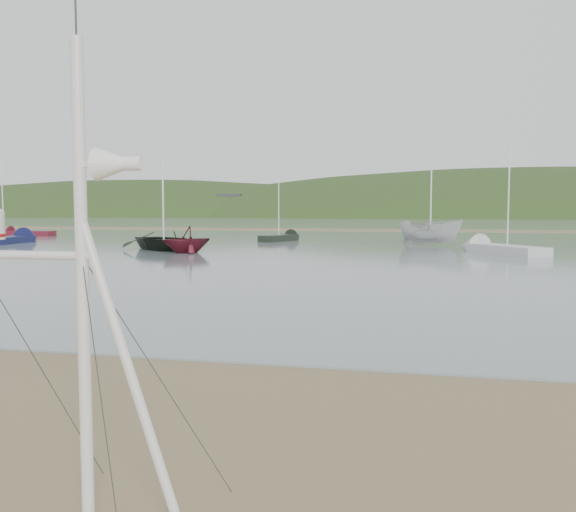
% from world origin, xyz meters
% --- Properties ---
extents(ground, '(560.00, 560.00, 0.00)m').
position_xyz_m(ground, '(0.00, 0.00, 0.00)').
color(ground, '#776445').
rests_on(ground, ground).
extents(water, '(560.00, 256.00, 0.04)m').
position_xyz_m(water, '(0.00, 132.00, 0.02)').
color(water, slate).
rests_on(water, ground).
extents(sandbar, '(560.00, 7.00, 0.07)m').
position_xyz_m(sandbar, '(0.00, 70.00, 0.07)').
color(sandbar, '#776445').
rests_on(sandbar, water).
extents(hill_ridge, '(620.00, 180.00, 80.00)m').
position_xyz_m(hill_ridge, '(18.52, 235.00, -19.70)').
color(hill_ridge, '#243A18').
rests_on(hill_ridge, ground).
extents(far_cottages, '(294.40, 6.30, 8.00)m').
position_xyz_m(far_cottages, '(3.00, 196.00, 4.00)').
color(far_cottages, silver).
rests_on(far_cottages, ground).
extents(mast_rig, '(2.04, 2.18, 4.61)m').
position_xyz_m(mast_rig, '(1.20, -1.35, 1.11)').
color(mast_rig, white).
rests_on(mast_rig, ground).
extents(boat_dark, '(3.47, 3.77, 5.57)m').
position_xyz_m(boat_dark, '(-12.20, 29.95, 2.82)').
color(boat_dark, black).
rests_on(boat_dark, water).
extents(boat_red, '(2.96, 2.89, 2.98)m').
position_xyz_m(boat_red, '(-9.77, 27.76, 1.53)').
color(boat_red, '#54131E').
rests_on(boat_red, water).
extents(boat_white, '(2.45, 2.43, 4.81)m').
position_xyz_m(boat_white, '(4.10, 38.98, 2.45)').
color(boat_white, beige).
rests_on(boat_white, water).
extents(dinghy_red_far, '(5.98, 1.61, 1.45)m').
position_xyz_m(dinghy_red_far, '(-34.42, 45.71, 0.29)').
color(dinghy_red_far, '#54131E').
rests_on(dinghy_red_far, ground).
extents(sailboat_dark_mid, '(2.94, 5.61, 5.48)m').
position_xyz_m(sailboat_dark_mid, '(-7.27, 42.99, 0.30)').
color(sailboat_dark_mid, black).
rests_on(sailboat_dark_mid, ground).
extents(sailboat_white_near, '(5.07, 6.66, 6.80)m').
position_xyz_m(sailboat_white_near, '(7.31, 32.12, 0.30)').
color(sailboat_white_near, beige).
rests_on(sailboat_white_near, ground).
extents(sailboat_blue_near, '(2.42, 7.43, 7.24)m').
position_xyz_m(sailboat_blue_near, '(-26.81, 35.74, 0.30)').
color(sailboat_blue_near, '#131844').
rests_on(sailboat_blue_near, ground).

